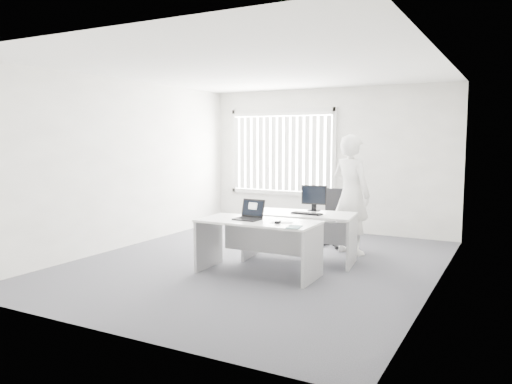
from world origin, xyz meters
The scene contains 18 objects.
ground centered at (0.00, 0.00, 0.00)m, with size 6.00×6.00×0.00m, color #595961.
wall_back centered at (0.00, 3.00, 1.40)m, with size 5.00×0.02×2.80m, color white.
wall_front centered at (0.00, -3.00, 1.40)m, with size 5.00×0.02×2.80m, color white.
wall_left centered at (-2.50, 0.00, 1.40)m, with size 0.02×6.00×2.80m, color white.
wall_right centered at (2.50, 0.00, 1.40)m, with size 0.02×6.00×2.80m, color white.
ceiling centered at (0.00, 0.00, 2.80)m, with size 5.00×6.00×0.02m, color silver.
window centered at (-1.00, 2.96, 1.55)m, with size 2.32×0.06×1.76m, color silver.
blinds centered at (-1.00, 2.90, 1.52)m, with size 2.20×0.10×1.50m, color white, non-canonical shape.
desk_near centered at (0.29, -0.51, 0.53)m, with size 1.62×0.78×0.74m.
desk_far centered at (0.50, 0.42, 0.53)m, with size 1.68×0.95×0.73m.
office_chair centered at (0.61, 1.72, 0.30)m, with size 0.63×0.63×0.97m.
person centered at (1.01, 1.28, 0.94)m, with size 0.69×0.45×1.89m, color silver.
laptop centered at (0.15, -0.54, 0.87)m, with size 0.35×0.31×0.27m, color black, non-canonical shape.
paper_sheet centered at (0.66, -0.53, 0.74)m, with size 0.28×0.20×0.00m, color white.
mouse centered at (0.63, -0.60, 0.76)m, with size 0.06×0.10×0.04m, color silver, non-canonical shape.
booklet centered at (0.94, -0.78, 0.74)m, with size 0.16×0.23×0.01m, color silver.
keyboard centered at (0.65, 0.34, 0.74)m, with size 0.45×0.15×0.02m, color black.
monitor centered at (0.61, 0.71, 0.93)m, with size 0.39×0.12×0.39m, color black, non-canonical shape.
Camera 1 is at (3.38, -6.34, 1.83)m, focal length 35.00 mm.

